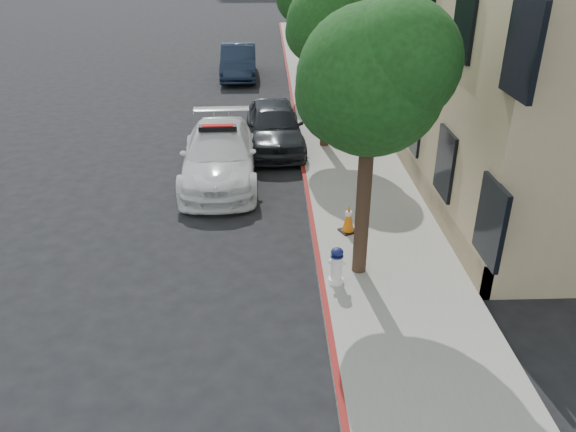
# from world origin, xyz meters

# --- Properties ---
(ground) EXTENTS (120.00, 120.00, 0.00)m
(ground) POSITION_xyz_m (0.00, 0.00, 0.00)
(ground) COLOR black
(ground) RESTS_ON ground
(sidewalk) EXTENTS (3.20, 50.00, 0.15)m
(sidewalk) POSITION_xyz_m (3.60, 10.00, 0.07)
(sidewalk) COLOR gray
(sidewalk) RESTS_ON ground
(curb_strip) EXTENTS (0.12, 50.00, 0.15)m
(curb_strip) POSITION_xyz_m (2.06, 10.00, 0.07)
(curb_strip) COLOR maroon
(curb_strip) RESTS_ON ground
(tree_near) EXTENTS (2.92, 2.82, 5.62)m
(tree_near) POSITION_xyz_m (2.93, -2.01, 4.27)
(tree_near) COLOR black
(tree_near) RESTS_ON sidewalk
(tree_mid) EXTENTS (2.77, 2.64, 5.43)m
(tree_mid) POSITION_xyz_m (2.93, 5.99, 4.16)
(tree_mid) COLOR black
(tree_mid) RESTS_ON sidewalk
(police_car) EXTENTS (2.36, 5.44, 1.71)m
(police_car) POSITION_xyz_m (-0.47, 3.45, 0.78)
(police_car) COLOR white
(police_car) RESTS_ON ground
(parked_car_mid) EXTENTS (2.12, 4.74, 1.58)m
(parked_car_mid) POSITION_xyz_m (1.20, 6.19, 0.79)
(parked_car_mid) COLOR #202328
(parked_car_mid) RESTS_ON ground
(parked_car_far) EXTENTS (1.83, 4.99, 1.63)m
(parked_car_far) POSITION_xyz_m (-0.46, 16.70, 0.82)
(parked_car_far) COLOR #152035
(parked_car_far) RESTS_ON ground
(fire_hydrant) EXTENTS (0.35, 0.32, 0.82)m
(fire_hydrant) POSITION_xyz_m (2.35, -2.46, 0.55)
(fire_hydrant) COLOR white
(fire_hydrant) RESTS_ON sidewalk
(traffic_cone) EXTENTS (0.50, 0.50, 0.72)m
(traffic_cone) POSITION_xyz_m (2.89, -0.25, 0.51)
(traffic_cone) COLOR black
(traffic_cone) RESTS_ON sidewalk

